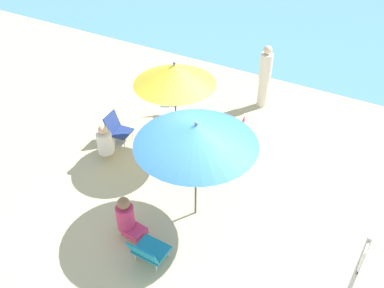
# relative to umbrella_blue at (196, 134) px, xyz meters

# --- Properties ---
(ground_plane) EXTENTS (40.00, 40.00, 0.00)m
(ground_plane) POSITION_rel_umbrella_blue_xyz_m (0.08, 0.17, -1.83)
(ground_plane) COLOR beige
(sea_water) EXTENTS (40.00, 16.00, 0.01)m
(sea_water) POSITION_rel_umbrella_blue_xyz_m (0.08, 13.61, -1.82)
(sea_water) COLOR #5693A3
(sea_water) RESTS_ON ground_plane
(umbrella_blue) EXTENTS (2.07, 2.07, 2.07)m
(umbrella_blue) POSITION_rel_umbrella_blue_xyz_m (0.00, 0.00, 0.00)
(umbrella_blue) COLOR #4C4C51
(umbrella_blue) RESTS_ON ground_plane
(umbrella_yellow) EXTENTS (1.67, 1.67, 2.15)m
(umbrella_yellow) POSITION_rel_umbrella_blue_xyz_m (-1.28, 1.46, 0.06)
(umbrella_yellow) COLOR #4C4C51
(umbrella_yellow) RESTS_ON ground_plane
(beach_chair_a) EXTENTS (0.64, 0.62, 0.55)m
(beach_chair_a) POSITION_rel_umbrella_blue_xyz_m (0.04, 1.47, -1.53)
(beach_chair_a) COLOR #33934C
(beach_chair_a) RESTS_ON ground_plane
(beach_chair_b) EXTENTS (0.68, 0.68, 0.61)m
(beach_chair_b) POSITION_rel_umbrella_blue_xyz_m (-2.12, 2.56, -1.52)
(beach_chair_b) COLOR white
(beach_chair_b) RESTS_ON ground_plane
(beach_chair_c) EXTENTS (0.62, 0.59, 0.63)m
(beach_chair_c) POSITION_rel_umbrella_blue_xyz_m (-0.23, 2.26, -1.50)
(beach_chair_c) COLOR red
(beach_chair_c) RESTS_ON ground_plane
(beach_chair_d) EXTENTS (0.56, 0.50, 0.66)m
(beach_chair_d) POSITION_rel_umbrella_blue_xyz_m (-2.64, 1.11, -1.48)
(beach_chair_d) COLOR navy
(beach_chair_d) RESTS_ON ground_plane
(beach_chair_e) EXTENTS (0.55, 0.53, 0.56)m
(beach_chair_e) POSITION_rel_umbrella_blue_xyz_m (-0.13, -1.36, -1.52)
(beach_chair_e) COLOR teal
(beach_chair_e) RESTS_ON ground_plane
(person_a) EXTENTS (0.55, 0.34, 0.91)m
(person_a) POSITION_rel_umbrella_blue_xyz_m (-0.75, -1.05, -1.39)
(person_a) COLOR #DB3866
(person_a) RESTS_ON ground_plane
(person_b) EXTENTS (0.50, 0.55, 0.93)m
(person_b) POSITION_rel_umbrella_blue_xyz_m (-2.42, 0.44, -1.36)
(person_b) COLOR silver
(person_b) RESTS_ON ground_plane
(person_c) EXTENTS (0.31, 0.31, 1.64)m
(person_c) POSITION_rel_umbrella_blue_xyz_m (-0.31, 4.12, -1.00)
(person_c) COLOR silver
(person_c) RESTS_ON ground_plane
(warning_sign) EXTENTS (0.06, 0.40, 2.06)m
(warning_sign) POSITION_rel_umbrella_blue_xyz_m (2.82, -1.03, -0.51)
(warning_sign) COLOR #ADADB2
(warning_sign) RESTS_ON ground_plane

